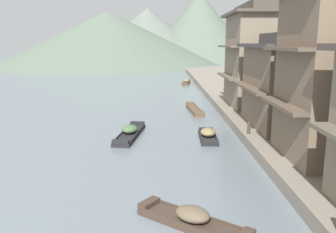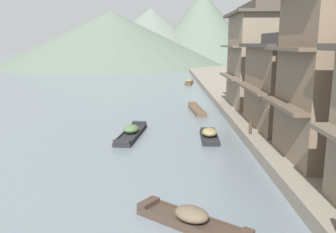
# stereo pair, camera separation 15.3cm
# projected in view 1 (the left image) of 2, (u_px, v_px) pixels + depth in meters

# --- Properties ---
(riverbank_right) EXTENTS (18.00, 110.00, 0.62)m
(riverbank_right) POSITION_uv_depth(u_px,v_px,m) (314.00, 107.00, 32.37)
(riverbank_right) COLOR gray
(riverbank_right) RESTS_ON ground
(boat_moored_nearest) EXTENTS (1.32, 5.24, 0.52)m
(boat_moored_nearest) POSITION_uv_depth(u_px,v_px,m) (195.00, 110.00, 31.58)
(boat_moored_nearest) COLOR brown
(boat_moored_nearest) RESTS_ON ground
(boat_moored_second) EXTENTS (1.77, 5.49, 0.78)m
(boat_moored_second) POSITION_uv_depth(u_px,v_px,m) (130.00, 133.00, 23.24)
(boat_moored_second) COLOR #232326
(boat_moored_second) RESTS_ON ground
(boat_moored_far) EXTENTS (3.85, 3.27, 0.70)m
(boat_moored_far) POSITION_uv_depth(u_px,v_px,m) (193.00, 220.00, 11.78)
(boat_moored_far) COLOR #423328
(boat_moored_far) RESTS_ON ground
(boat_midriver_drifting) EXTENTS (1.61, 4.64, 0.74)m
(boat_midriver_drifting) POSITION_uv_depth(u_px,v_px,m) (186.00, 82.00, 53.58)
(boat_midriver_drifting) COLOR brown
(boat_midriver_drifting) RESTS_ON ground
(boat_midriver_upstream) EXTENTS (1.19, 3.52, 0.71)m
(boat_midriver_upstream) POSITION_uv_depth(u_px,v_px,m) (208.00, 135.00, 22.63)
(boat_midriver_upstream) COLOR #232326
(boat_midriver_upstream) RESTS_ON ground
(house_waterfront_tall) EXTENTS (7.07, 7.60, 6.14)m
(house_waterfront_tall) POSITION_uv_depth(u_px,v_px,m) (299.00, 82.00, 22.92)
(house_waterfront_tall) COLOR #75604C
(house_waterfront_tall) RESTS_ON riverbank_right
(house_waterfront_narrow) EXTENTS (5.20, 7.46, 8.74)m
(house_waterfront_narrow) POSITION_uv_depth(u_px,v_px,m) (254.00, 57.00, 30.61)
(house_waterfront_narrow) COLOR #7F705B
(house_waterfront_narrow) RESTS_ON riverbank_right
(mooring_post_dock_mid) EXTENTS (0.20, 0.20, 0.79)m
(mooring_post_dock_mid) POSITION_uv_depth(u_px,v_px,m) (249.00, 127.00, 21.43)
(mooring_post_dock_mid) COLOR #473828
(mooring_post_dock_mid) RESTS_ON riverbank_right
(hill_far_west) EXTENTS (40.33, 40.33, 24.78)m
(hill_far_west) POSITION_uv_depth(u_px,v_px,m) (199.00, 26.00, 128.15)
(hill_far_west) COLOR #5B6B5B
(hill_far_west) RESTS_ON ground
(hill_far_centre) EXTENTS (62.69, 62.69, 14.92)m
(hill_far_centre) POSITION_uv_depth(u_px,v_px,m) (108.00, 38.00, 97.90)
(hill_far_centre) COLOR #5B6B5B
(hill_far_centre) RESTS_ON ground
(hill_far_east) EXTENTS (53.00, 53.00, 19.11)m
(hill_far_east) POSITION_uv_depth(u_px,v_px,m) (147.00, 34.00, 132.24)
(hill_far_east) COLOR slate
(hill_far_east) RESTS_ON ground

